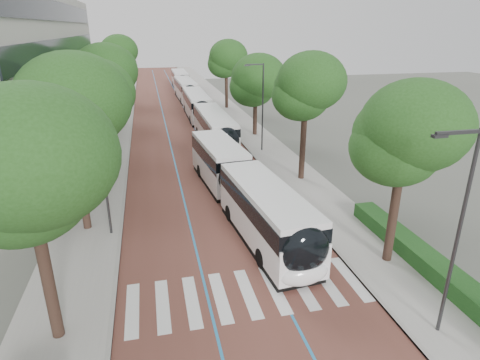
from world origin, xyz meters
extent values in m
plane|color=#51544C|center=(0.00, 0.00, 0.00)|extent=(160.00, 160.00, 0.00)
cube|color=brown|center=(0.00, 40.00, 0.01)|extent=(11.00, 140.00, 0.02)
cube|color=#9A9792|center=(-7.50, 40.00, 0.06)|extent=(4.00, 140.00, 0.12)
cube|color=#9A9792|center=(7.50, 40.00, 0.06)|extent=(4.00, 140.00, 0.12)
cube|color=gray|center=(-5.60, 40.00, 0.06)|extent=(0.20, 140.00, 0.14)
cube|color=gray|center=(5.60, 40.00, 0.06)|extent=(0.20, 140.00, 0.14)
cube|color=silver|center=(-4.80, 1.00, 0.03)|extent=(0.55, 3.60, 0.01)
cube|color=silver|center=(-3.55, 1.00, 0.03)|extent=(0.55, 3.60, 0.01)
cube|color=silver|center=(-2.30, 1.00, 0.03)|extent=(0.55, 3.60, 0.01)
cube|color=silver|center=(-1.05, 1.00, 0.03)|extent=(0.55, 3.60, 0.01)
cube|color=silver|center=(0.20, 1.00, 0.03)|extent=(0.55, 3.60, 0.01)
cube|color=silver|center=(1.45, 1.00, 0.03)|extent=(0.55, 3.60, 0.01)
cube|color=silver|center=(2.70, 1.00, 0.03)|extent=(0.55, 3.60, 0.01)
cube|color=silver|center=(3.95, 1.00, 0.03)|extent=(0.55, 3.60, 0.01)
cube|color=silver|center=(5.20, 1.00, 0.03)|extent=(0.55, 3.60, 0.01)
cube|color=teal|center=(-1.60, 40.00, 0.02)|extent=(0.12, 126.00, 0.01)
cube|color=teal|center=(1.60, 40.00, 0.02)|extent=(0.12, 126.00, 0.01)
cube|color=black|center=(-10.45, 28.00, 3.00)|extent=(0.12, 38.00, 1.60)
cube|color=black|center=(-10.45, 28.00, 6.20)|extent=(0.12, 38.00, 1.60)
cube|color=black|center=(-10.45, 28.00, 9.40)|extent=(0.12, 38.00, 1.60)
cube|color=black|center=(-10.45, 28.00, 12.40)|extent=(0.12, 38.00, 1.60)
cube|color=#174217|center=(9.10, 0.00, 0.52)|extent=(1.20, 14.00, 0.80)
cylinder|color=#303133|center=(6.80, -3.00, 4.12)|extent=(0.14, 0.14, 8.00)
cube|color=#303133|center=(6.00, -3.00, 8.02)|extent=(1.70, 0.12, 0.12)
cube|color=#303133|center=(5.30, -3.00, 7.94)|extent=(0.50, 0.20, 0.10)
cylinder|color=#303133|center=(6.80, 22.00, 4.12)|extent=(0.14, 0.14, 8.00)
cube|color=#303133|center=(6.00, 22.00, 8.02)|extent=(1.70, 0.12, 0.12)
cube|color=#303133|center=(5.30, 22.00, 7.94)|extent=(0.50, 0.20, 0.10)
cylinder|color=#303133|center=(-6.10, 8.00, 4.12)|extent=(0.14, 0.14, 8.00)
cylinder|color=black|center=(-7.50, 0.00, 2.37)|extent=(0.44, 0.44, 4.75)
ellipsoid|color=#1F4717|center=(-7.50, 0.00, 6.69)|extent=(5.52, 5.52, 4.69)
cylinder|color=black|center=(-7.50, 9.00, 2.47)|extent=(0.44, 0.44, 4.94)
ellipsoid|color=#1F4717|center=(-7.50, 9.00, 6.96)|extent=(5.91, 5.91, 5.02)
cylinder|color=black|center=(-7.50, 18.00, 2.14)|extent=(0.44, 0.44, 4.28)
ellipsoid|color=#1F4717|center=(-7.50, 18.00, 6.03)|extent=(5.85, 5.85, 4.98)
cylinder|color=black|center=(-7.50, 28.00, 2.35)|extent=(0.44, 0.44, 4.69)
ellipsoid|color=#1F4717|center=(-7.50, 28.00, 6.61)|extent=(6.13, 6.13, 5.21)
cylinder|color=black|center=(-7.50, 40.00, 2.15)|extent=(0.44, 0.44, 4.30)
ellipsoid|color=#1F4717|center=(-7.50, 40.00, 6.05)|extent=(5.56, 5.56, 4.73)
cylinder|color=black|center=(-7.50, 55.00, 2.51)|extent=(0.44, 0.44, 5.02)
ellipsoid|color=#1F4717|center=(-7.50, 55.00, 7.08)|extent=(5.78, 5.78, 4.91)
cylinder|color=black|center=(7.70, 2.00, 2.28)|extent=(0.44, 0.44, 4.57)
ellipsoid|color=#1F4717|center=(7.70, 2.00, 6.44)|extent=(4.89, 4.89, 4.15)
cylinder|color=black|center=(7.70, 14.00, 2.45)|extent=(0.44, 0.44, 4.90)
ellipsoid|color=#1F4717|center=(7.70, 14.00, 6.91)|extent=(4.98, 4.98, 4.24)
cylinder|color=black|center=(7.70, 28.00, 2.01)|extent=(0.44, 0.44, 4.02)
ellipsoid|color=#1F4717|center=(7.70, 28.00, 5.67)|extent=(5.69, 5.69, 4.84)
cylinder|color=black|center=(7.70, 44.00, 2.39)|extent=(0.44, 0.44, 4.78)
ellipsoid|color=#1F4717|center=(7.70, 44.00, 6.73)|extent=(5.40, 5.40, 4.59)
cylinder|color=black|center=(1.80, 10.38, 1.77)|extent=(2.37, 1.11, 2.30)
cube|color=white|center=(2.28, 5.28, 1.26)|extent=(3.36, 9.55, 1.82)
cube|color=black|center=(2.28, 5.28, 2.40)|extent=(3.38, 9.37, 0.97)
cube|color=white|center=(2.28, 5.28, 3.04)|extent=(3.29, 9.36, 0.31)
cube|color=black|center=(2.28, 5.28, 0.17)|extent=(3.27, 9.17, 0.35)
cube|color=white|center=(1.40, 14.68, 1.26)|extent=(3.21, 7.94, 1.82)
cube|color=black|center=(1.40, 14.68, 2.40)|extent=(3.23, 7.79, 0.97)
cube|color=white|center=(1.40, 14.68, 3.04)|extent=(3.14, 7.78, 0.31)
cube|color=black|center=(1.40, 14.68, 0.17)|extent=(3.13, 7.63, 0.35)
ellipsoid|color=black|center=(2.70, 0.76, 2.00)|extent=(2.44, 1.31, 2.28)
ellipsoid|color=white|center=(2.70, 0.71, 0.86)|extent=(2.43, 1.21, 1.14)
cylinder|color=black|center=(1.36, 2.90, 0.50)|extent=(0.39, 1.02, 1.00)
cylinder|color=black|center=(3.61, 3.11, 0.50)|extent=(0.39, 1.02, 1.00)
cylinder|color=black|center=(0.12, 16.24, 0.50)|extent=(0.39, 1.02, 1.00)
cylinder|color=black|center=(2.37, 16.45, 0.50)|extent=(0.39, 1.02, 1.00)
cylinder|color=black|center=(0.86, 8.24, 0.50)|extent=(0.39, 1.02, 1.00)
cylinder|color=black|center=(3.11, 8.45, 0.50)|extent=(0.39, 1.02, 1.00)
cube|color=white|center=(2.78, 25.26, 1.26)|extent=(2.65, 12.03, 1.82)
cube|color=black|center=(2.78, 25.26, 2.40)|extent=(2.69, 11.79, 0.97)
cube|color=white|center=(2.78, 25.26, 3.04)|extent=(2.60, 11.79, 0.31)
cube|color=black|center=(2.78, 25.26, 0.17)|extent=(2.60, 11.55, 0.35)
ellipsoid|color=black|center=(2.86, 19.41, 2.00)|extent=(2.36, 1.13, 2.28)
ellipsoid|color=white|center=(2.86, 19.36, 0.86)|extent=(2.36, 1.03, 1.14)
cylinder|color=black|center=(1.70, 21.65, 0.50)|extent=(0.31, 1.00, 1.00)
cylinder|color=black|center=(3.96, 21.68, 0.50)|extent=(0.31, 1.00, 1.00)
cylinder|color=black|center=(1.60, 29.05, 0.50)|extent=(0.31, 1.00, 1.00)
cylinder|color=black|center=(3.86, 29.08, 0.50)|extent=(0.31, 1.00, 1.00)
cube|color=white|center=(2.66, 38.71, 1.26)|extent=(2.55, 12.01, 1.82)
cube|color=black|center=(2.66, 38.71, 2.40)|extent=(2.59, 11.77, 0.97)
cube|color=white|center=(2.66, 38.71, 3.04)|extent=(2.50, 11.77, 0.31)
cube|color=black|center=(2.66, 38.71, 0.17)|extent=(2.50, 11.53, 0.35)
ellipsoid|color=black|center=(2.63, 32.86, 2.00)|extent=(2.35, 1.11, 2.28)
ellipsoid|color=white|center=(2.63, 32.81, 0.86)|extent=(2.35, 1.01, 1.14)
cylinder|color=black|center=(1.51, 35.11, 0.50)|extent=(0.30, 1.00, 1.00)
cylinder|color=black|center=(3.77, 35.10, 0.50)|extent=(0.30, 1.00, 1.00)
cylinder|color=black|center=(1.54, 42.51, 0.50)|extent=(0.30, 1.00, 1.00)
cylinder|color=black|center=(3.80, 42.50, 0.50)|extent=(0.30, 1.00, 1.00)
cube|color=white|center=(2.63, 52.60, 1.26)|extent=(2.78, 12.06, 1.82)
cube|color=black|center=(2.63, 52.60, 2.40)|extent=(2.82, 11.82, 0.97)
cube|color=white|center=(2.63, 52.60, 3.04)|extent=(2.73, 11.81, 0.31)
cube|color=black|center=(2.63, 52.60, 0.17)|extent=(2.72, 11.57, 0.35)
ellipsoid|color=black|center=(2.77, 46.75, 2.00)|extent=(2.38, 1.16, 2.28)
ellipsoid|color=white|center=(2.77, 46.70, 0.86)|extent=(2.37, 1.06, 1.14)
cylinder|color=black|center=(1.59, 48.97, 0.50)|extent=(0.32, 1.01, 1.00)
cylinder|color=black|center=(3.85, 49.03, 0.50)|extent=(0.32, 1.01, 1.00)
cylinder|color=black|center=(1.41, 56.37, 0.50)|extent=(0.32, 1.01, 1.00)
cylinder|color=black|center=(3.67, 56.42, 0.50)|extent=(0.32, 1.01, 1.00)
cube|color=white|center=(2.91, 65.93, 1.26)|extent=(2.55, 12.01, 1.82)
cube|color=black|center=(2.91, 65.93, 2.40)|extent=(2.59, 11.77, 0.97)
cube|color=white|center=(2.91, 65.93, 3.04)|extent=(2.50, 11.77, 0.31)
cube|color=black|center=(2.91, 65.93, 0.17)|extent=(2.50, 11.53, 0.35)
ellipsoid|color=black|center=(2.89, 60.08, 2.00)|extent=(2.35, 1.11, 2.28)
ellipsoid|color=white|center=(2.89, 60.03, 0.86)|extent=(2.35, 1.01, 1.14)
cylinder|color=black|center=(1.77, 62.34, 0.50)|extent=(0.30, 1.00, 1.00)
cylinder|color=black|center=(4.03, 62.33, 0.50)|extent=(0.30, 1.00, 1.00)
cylinder|color=black|center=(1.80, 69.74, 0.50)|extent=(0.30, 1.00, 1.00)
cylinder|color=black|center=(4.06, 69.73, 0.50)|extent=(0.30, 1.00, 1.00)
camera|label=1|loc=(-3.47, -13.43, 11.11)|focal=30.00mm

